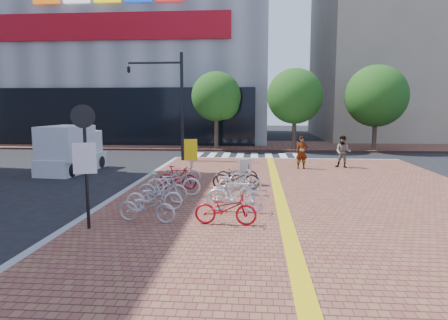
# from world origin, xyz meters

# --- Properties ---
(ground) EXTENTS (120.00, 120.00, 0.00)m
(ground) POSITION_xyz_m (0.00, 0.00, 0.00)
(ground) COLOR black
(ground) RESTS_ON ground
(sidewalk) EXTENTS (14.00, 34.00, 0.15)m
(sidewalk) POSITION_xyz_m (3.00, -5.00, 0.07)
(sidewalk) COLOR brown
(sidewalk) RESTS_ON ground
(tactile_strip) EXTENTS (0.40, 34.00, 0.01)m
(tactile_strip) POSITION_xyz_m (2.00, -5.00, 0.16)
(tactile_strip) COLOR gold
(tactile_strip) RESTS_ON sidewalk
(kerb_west) EXTENTS (0.25, 34.00, 0.15)m
(kerb_west) POSITION_xyz_m (-4.00, -5.00, 0.08)
(kerb_west) COLOR gray
(kerb_west) RESTS_ON ground
(kerb_north) EXTENTS (14.00, 0.25, 0.15)m
(kerb_north) POSITION_xyz_m (3.00, 12.00, 0.08)
(kerb_north) COLOR gray
(kerb_north) RESTS_ON ground
(far_sidewalk) EXTENTS (70.00, 8.00, 0.15)m
(far_sidewalk) POSITION_xyz_m (0.00, 21.00, 0.07)
(far_sidewalk) COLOR brown
(far_sidewalk) RESTS_ON ground
(department_store) EXTENTS (36.00, 24.27, 28.00)m
(department_store) POSITION_xyz_m (-15.99, 31.95, 13.98)
(department_store) COLOR gray
(department_store) RESTS_ON ground
(building_beige) EXTENTS (20.00, 18.00, 18.00)m
(building_beige) POSITION_xyz_m (18.00, 32.00, 9.00)
(building_beige) COLOR gray
(building_beige) RESTS_ON ground
(crosswalk) EXTENTS (7.50, 4.00, 0.01)m
(crosswalk) POSITION_xyz_m (0.50, 14.00, 0.01)
(crosswalk) COLOR silver
(crosswalk) RESTS_ON ground
(street_trees) EXTENTS (16.20, 4.60, 6.35)m
(street_trees) POSITION_xyz_m (5.04, 17.45, 4.10)
(street_trees) COLOR #38281E
(street_trees) RESTS_ON far_sidewalk
(bike_0) EXTENTS (1.78, 0.85, 0.90)m
(bike_0) POSITION_xyz_m (-1.95, -2.55, 0.60)
(bike_0) COLOR #B8B7BC
(bike_0) RESTS_ON sidewalk
(bike_1) EXTENTS (1.83, 0.90, 0.92)m
(bike_1) POSITION_xyz_m (-2.06, -1.31, 0.61)
(bike_1) COLOR silver
(bike_1) RESTS_ON sidewalk
(bike_2) EXTENTS (1.73, 0.50, 1.04)m
(bike_2) POSITION_xyz_m (-2.03, -0.36, 0.67)
(bike_2) COLOR #B8B9BD
(bike_2) RESTS_ON sidewalk
(bike_3) EXTENTS (2.07, 1.00, 1.04)m
(bike_3) POSITION_xyz_m (-1.89, 0.78, 0.67)
(bike_3) COLOR silver
(bike_3) RESTS_ON sidewalk
(bike_4) EXTENTS (1.55, 0.47, 0.93)m
(bike_4) POSITION_xyz_m (-1.98, 2.06, 0.61)
(bike_4) COLOR #9F0B16
(bike_4) RESTS_ON sidewalk
(bike_5) EXTENTS (1.71, 0.70, 0.88)m
(bike_5) POSITION_xyz_m (-2.06, 3.43, 0.59)
(bike_5) COLOR #B9B9BE
(bike_5) RESTS_ON sidewalk
(bike_6) EXTENTS (1.75, 0.68, 0.91)m
(bike_6) POSITION_xyz_m (0.30, -2.62, 0.60)
(bike_6) COLOR red
(bike_6) RESTS_ON sidewalk
(bike_7) EXTENTS (1.90, 0.75, 1.11)m
(bike_7) POSITION_xyz_m (0.49, -1.27, 0.71)
(bike_7) COLOR silver
(bike_7) RESTS_ON sidewalk
(bike_8) EXTENTS (1.67, 0.82, 0.84)m
(bike_8) POSITION_xyz_m (0.33, -0.12, 0.57)
(bike_8) COLOR #ABABB0
(bike_8) RESTS_ON sidewalk
(bike_9) EXTENTS (1.71, 0.79, 0.99)m
(bike_9) POSITION_xyz_m (0.53, 1.08, 0.65)
(bike_9) COLOR silver
(bike_9) RESTS_ON sidewalk
(bike_10) EXTENTS (1.85, 0.65, 0.97)m
(bike_10) POSITION_xyz_m (0.35, 2.09, 0.64)
(bike_10) COLOR black
(bike_10) RESTS_ON sidewalk
(bike_11) EXTENTS (1.83, 0.87, 0.92)m
(bike_11) POSITION_xyz_m (0.33, 3.15, 0.61)
(bike_11) COLOR black
(bike_11) RESTS_ON sidewalk
(pedestrian_a) EXTENTS (0.69, 0.51, 1.73)m
(pedestrian_a) POSITION_xyz_m (3.52, 7.77, 1.01)
(pedestrian_a) COLOR gray
(pedestrian_a) RESTS_ON sidewalk
(pedestrian_b) EXTENTS (1.04, 0.95, 1.72)m
(pedestrian_b) POSITION_xyz_m (5.77, 8.29, 1.01)
(pedestrian_b) COLOR #49505C
(pedestrian_b) RESTS_ON sidewalk
(utility_box) EXTENTS (0.58, 0.48, 1.10)m
(utility_box) POSITION_xyz_m (0.66, 3.07, 0.70)
(utility_box) COLOR #B6B6BB
(utility_box) RESTS_ON sidewalk
(yellow_sign) EXTENTS (0.53, 0.16, 1.96)m
(yellow_sign) POSITION_xyz_m (-1.50, 2.50, 1.51)
(yellow_sign) COLOR #B7B7BC
(yellow_sign) RESTS_ON sidewalk
(notice_sign) EXTENTS (0.60, 0.23, 3.32)m
(notice_sign) POSITION_xyz_m (-3.36, -3.31, 2.24)
(notice_sign) COLOR black
(notice_sign) RESTS_ON sidewalk
(traffic_light_pole) EXTENTS (3.47, 1.34, 6.46)m
(traffic_light_pole) POSITION_xyz_m (-4.85, 10.60, 4.61)
(traffic_light_pole) COLOR black
(traffic_light_pole) RESTS_ON sidewalk
(box_truck) EXTENTS (2.23, 4.39, 2.45)m
(box_truck) POSITION_xyz_m (-8.54, 6.64, 1.15)
(box_truck) COLOR silver
(box_truck) RESTS_ON ground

